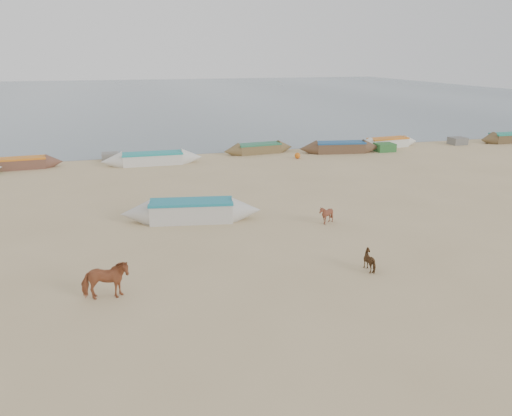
{
  "coord_description": "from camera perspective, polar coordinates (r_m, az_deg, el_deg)",
  "views": [
    {
      "loc": [
        -5.84,
        -16.2,
        7.53
      ],
      "look_at": [
        0.0,
        4.0,
        1.0
      ],
      "focal_mm": 35.0,
      "sensor_mm": 36.0,
      "label": 1
    }
  ],
  "objects": [
    {
      "name": "ground",
      "position": [
        18.8,
        3.41,
        -6.4
      ],
      "size": [
        140.0,
        140.0,
        0.0
      ],
      "primitive_type": "plane",
      "color": "tan",
      "rests_on": "ground"
    },
    {
      "name": "sea",
      "position": [
        98.66,
        -12.98,
        12.45
      ],
      "size": [
        160.0,
        160.0,
        0.0
      ],
      "primitive_type": "plane",
      "color": "slate",
      "rests_on": "ground"
    },
    {
      "name": "cow_adult",
      "position": [
        16.68,
        -16.84,
        -7.93
      ],
      "size": [
        1.56,
        0.79,
        1.29
      ],
      "primitive_type": "imported",
      "rotation": [
        0.0,
        0.0,
        1.51
      ],
      "color": "#9C5533",
      "rests_on": "ground"
    },
    {
      "name": "calf_front",
      "position": [
        23.17,
        8.03,
        -0.75
      ],
      "size": [
        0.93,
        0.86,
        0.88
      ],
      "primitive_type": "imported",
      "rotation": [
        0.0,
        0.0,
        -1.78
      ],
      "color": "brown",
      "rests_on": "ground"
    },
    {
      "name": "calf_right",
      "position": [
        18.6,
        13.07,
        -5.85
      ],
      "size": [
        0.9,
        0.95,
        0.75
      ],
      "primitive_type": "imported",
      "rotation": [
        0.0,
        0.0,
        2.03
      ],
      "color": "brown",
      "rests_on": "ground"
    },
    {
      "name": "near_canoe",
      "position": [
        23.46,
        -7.39,
        -0.34
      ],
      "size": [
        6.65,
        2.39,
        1.0
      ],
      "primitive_type": null,
      "rotation": [
        0.0,
        0.0,
        -0.17
      ],
      "color": "beige",
      "rests_on": "ground"
    },
    {
      "name": "waterline_canoes",
      "position": [
        37.5,
        -5.06,
        6.24
      ],
      "size": [
        60.34,
        3.56,
        0.87
      ],
      "color": "brown",
      "rests_on": "ground"
    },
    {
      "name": "beach_clutter",
      "position": [
        38.13,
        -0.07,
        6.32
      ],
      "size": [
        47.34,
        3.94,
        0.64
      ],
      "color": "#356F32",
      "rests_on": "ground"
    }
  ]
}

